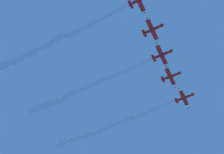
# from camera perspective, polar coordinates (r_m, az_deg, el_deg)

# --- Properties ---
(airplane_lead) EXTENTS (8.03, 7.37, 2.74)m
(airplane_lead) POSITION_cam_1_polar(r_m,az_deg,el_deg) (96.80, 15.22, -4.21)
(airplane_lead) COLOR red
(airplane_left_wingman) EXTENTS (8.10, 7.36, 2.96)m
(airplane_left_wingman) POSITION_cam_1_polar(r_m,az_deg,el_deg) (92.47, 12.51, 0.20)
(airplane_left_wingman) COLOR red
(airplane_right_wingman) EXTENTS (8.12, 7.37, 2.80)m
(airplane_right_wingman) POSITION_cam_1_polar(r_m,az_deg,el_deg) (86.90, 10.74, 4.73)
(airplane_right_wingman) COLOR red
(airplane_outer_left) EXTENTS (8.05, 7.37, 2.73)m
(airplane_outer_left) POSITION_cam_1_polar(r_m,az_deg,el_deg) (84.95, 8.79, 10.00)
(airplane_outer_left) COLOR red
(airplane_outer_right) EXTENTS (7.98, 7.37, 2.78)m
(airplane_outer_right) POSITION_cam_1_polar(r_m,az_deg,el_deg) (82.22, 5.96, 16.02)
(airplane_outer_right) COLOR red
(smoke_trail_lead) EXTENTS (11.12, 50.41, 4.65)m
(smoke_trail_lead) POSITION_cam_1_polar(r_m,az_deg,el_deg) (104.27, -3.40, -11.32)
(smoke_trail_lead) COLOR white
(smoke_trail_right_wingman) EXTENTS (10.94, 49.66, 4.54)m
(smoke_trail_right_wingman) POSITION_cam_1_polar(r_m,az_deg,el_deg) (95.37, -9.12, -3.77)
(smoke_trail_right_wingman) COLOR white
(smoke_trail_outer_right) EXTENTS (11.14, 49.97, 4.44)m
(smoke_trail_outer_right) POSITION_cam_1_polar(r_m,az_deg,el_deg) (90.97, -14.89, 5.88)
(smoke_trail_outer_right) COLOR white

